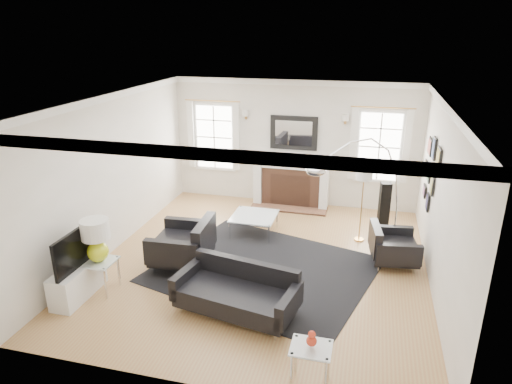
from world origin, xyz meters
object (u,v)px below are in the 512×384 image
(fireplace, at_px, (291,183))
(gourd_lamp, at_px, (96,238))
(arc_floor_lamp, at_px, (359,196))
(armchair_right, at_px, (391,247))
(armchair_left, at_px, (186,245))
(coffee_table, at_px, (254,217))
(sofa, at_px, (238,292))

(fireplace, xyz_separation_m, gourd_lamp, (-2.20, -4.26, 0.36))
(fireplace, distance_m, arc_floor_lamp, 2.92)
(arc_floor_lamp, bearing_deg, gourd_lamp, -153.35)
(fireplace, height_order, armchair_right, fireplace)
(armchair_right, relative_size, gourd_lamp, 1.40)
(gourd_lamp, distance_m, arc_floor_lamp, 4.19)
(gourd_lamp, xyz_separation_m, arc_floor_lamp, (3.74, 1.88, 0.33))
(armchair_left, height_order, arc_floor_lamp, arc_floor_lamp)
(coffee_table, distance_m, arc_floor_lamp, 2.28)
(armchair_left, bearing_deg, armchair_right, 15.33)
(arc_floor_lamp, bearing_deg, armchair_right, 8.54)
(coffee_table, bearing_deg, armchair_left, -116.97)
(gourd_lamp, bearing_deg, armchair_right, 24.36)
(fireplace, relative_size, armchair_left, 1.56)
(fireplace, height_order, arc_floor_lamp, arc_floor_lamp)
(sofa, distance_m, armchair_right, 2.92)
(fireplace, relative_size, coffee_table, 2.01)
(fireplace, distance_m, sofa, 4.28)
(fireplace, relative_size, armchair_right, 1.79)
(sofa, xyz_separation_m, coffee_table, (-0.43, 2.61, 0.04))
(sofa, xyz_separation_m, arc_floor_lamp, (1.54, 1.89, 0.92))
(sofa, distance_m, armchair_left, 1.62)
(armchair_right, distance_m, gourd_lamp, 4.80)
(sofa, relative_size, arc_floor_lamp, 0.81)
(gourd_lamp, bearing_deg, coffee_table, 55.86)
(fireplace, bearing_deg, gourd_lamp, -117.30)
(arc_floor_lamp, bearing_deg, armchair_left, -163.24)
(sofa, xyz_separation_m, gourd_lamp, (-2.20, 0.01, 0.59))
(sofa, bearing_deg, arc_floor_lamp, 50.85)
(sofa, bearing_deg, fireplace, 89.99)
(armchair_right, relative_size, coffee_table, 1.12)
(armchair_left, distance_m, arc_floor_lamp, 3.01)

